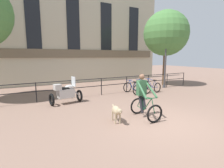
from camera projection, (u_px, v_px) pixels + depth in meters
ground_plane at (162, 122)px, 6.43m from camera, size 60.00×60.00×0.00m
canal_railing at (101, 84)px, 10.81m from camera, size 15.05×0.05×1.05m
building_facade at (73, 34)px, 15.24m from camera, size 18.00×0.72×8.68m
cyclist_with_bike at (144, 98)px, 6.82m from camera, size 0.75×1.21×1.70m
dog at (117, 111)px, 6.31m from camera, size 0.39×0.96×0.62m
parked_motorcycle at (66, 93)px, 8.81m from camera, size 1.66×0.83×1.35m
parked_bicycle_near_lamp at (132, 88)px, 11.19m from camera, size 0.68×1.12×0.86m
parked_bicycle_mid_left at (142, 87)px, 11.57m from camera, size 0.71×1.14×0.86m
parked_bicycle_mid_right at (151, 86)px, 11.95m from camera, size 0.79×1.18×0.86m
street_lamp at (166, 52)px, 12.97m from camera, size 0.28×0.28×4.76m
tree_canalside_right at (166, 33)px, 13.89m from camera, size 3.56×3.56×5.96m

